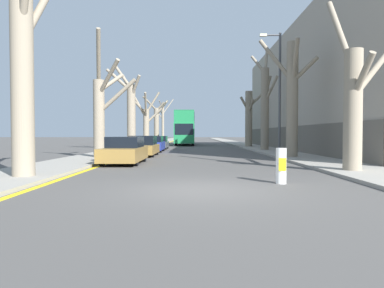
{
  "coord_description": "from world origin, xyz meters",
  "views": [
    {
      "loc": [
        -0.19,
        -9.27,
        1.53
      ],
      "look_at": [
        -0.51,
        32.2,
        0.3
      ],
      "focal_mm": 32.0,
      "sensor_mm": 36.0,
      "label": 1
    }
  ],
  "objects_px": {
    "parked_car_3": "(159,143)",
    "parked_car_0": "(125,151)",
    "street_tree_left_0": "(25,60)",
    "street_tree_left_1": "(101,110)",
    "street_tree_left_4": "(157,122)",
    "double_decker_bus": "(185,127)",
    "street_tree_left_3": "(146,122)",
    "street_tree_right_3": "(249,117)",
    "parked_car_2": "(153,144)",
    "parked_car_1": "(143,146)",
    "street_tree_right_2": "(265,104)",
    "street_tree_left_5": "(163,120)",
    "street_tree_right_0": "(354,101)",
    "street_tree_right_1": "(292,95)",
    "traffic_bollard": "(281,166)",
    "street_tree_left_2": "(130,109)",
    "lamp_post": "(278,88)"
  },
  "relations": [
    {
      "from": "street_tree_left_0",
      "to": "street_tree_left_4",
      "type": "xyz_separation_m",
      "value": [
        -0.08,
        40.25,
        -0.69
      ]
    },
    {
      "from": "parked_car_3",
      "to": "parked_car_0",
      "type": "bearing_deg",
      "value": -90.0
    },
    {
      "from": "street_tree_left_1",
      "to": "street_tree_right_2",
      "type": "relative_size",
      "value": 0.78
    },
    {
      "from": "street_tree_left_0",
      "to": "parked_car_3",
      "type": "bearing_deg",
      "value": 84.97
    },
    {
      "from": "street_tree_left_1",
      "to": "street_tree_left_4",
      "type": "relative_size",
      "value": 1.05
    },
    {
      "from": "double_decker_bus",
      "to": "parked_car_0",
      "type": "height_order",
      "value": "double_decker_bus"
    },
    {
      "from": "street_tree_right_3",
      "to": "parked_car_0",
      "type": "xyz_separation_m",
      "value": [
        -9.74,
        -21.19,
        -2.76
      ]
    },
    {
      "from": "street_tree_right_1",
      "to": "parked_car_3",
      "type": "relative_size",
      "value": 1.9
    },
    {
      "from": "double_decker_bus",
      "to": "street_tree_left_0",
      "type": "bearing_deg",
      "value": -96.9
    },
    {
      "from": "parked_car_2",
      "to": "street_tree_left_4",
      "type": "bearing_deg",
      "value": 95.4
    },
    {
      "from": "parked_car_2",
      "to": "street_tree_right_3",
      "type": "bearing_deg",
      "value": 44.25
    },
    {
      "from": "street_tree_right_1",
      "to": "double_decker_bus",
      "type": "relative_size",
      "value": 0.65
    },
    {
      "from": "street_tree_left_0",
      "to": "street_tree_left_3",
      "type": "height_order",
      "value": "street_tree_left_0"
    },
    {
      "from": "parked_car_0",
      "to": "parked_car_1",
      "type": "distance_m",
      "value": 6.16
    },
    {
      "from": "street_tree_left_2",
      "to": "street_tree_left_3",
      "type": "bearing_deg",
      "value": 89.29
    },
    {
      "from": "street_tree_left_2",
      "to": "street_tree_left_4",
      "type": "bearing_deg",
      "value": 89.09
    },
    {
      "from": "street_tree_left_0",
      "to": "traffic_bollard",
      "type": "bearing_deg",
      "value": -6.17
    },
    {
      "from": "street_tree_left_1",
      "to": "parked_car_2",
      "type": "bearing_deg",
      "value": 75.96
    },
    {
      "from": "street_tree_left_0",
      "to": "street_tree_right_0",
      "type": "bearing_deg",
      "value": 9.65
    },
    {
      "from": "street_tree_left_0",
      "to": "traffic_bollard",
      "type": "relative_size",
      "value": 8.02
    },
    {
      "from": "parked_car_0",
      "to": "parked_car_2",
      "type": "relative_size",
      "value": 1.01
    },
    {
      "from": "street_tree_left_4",
      "to": "double_decker_bus",
      "type": "xyz_separation_m",
      "value": [
        4.43,
        -4.34,
        -0.75
      ]
    },
    {
      "from": "street_tree_right_0",
      "to": "parked_car_1",
      "type": "relative_size",
      "value": 1.62
    },
    {
      "from": "street_tree_left_0",
      "to": "street_tree_right_1",
      "type": "xyz_separation_m",
      "value": [
        11.67,
        9.94,
        -0.01
      ]
    },
    {
      "from": "street_tree_left_5",
      "to": "parked_car_1",
      "type": "xyz_separation_m",
      "value": [
        2.18,
        -38.24,
        -3.33
      ]
    },
    {
      "from": "street_tree_left_1",
      "to": "street_tree_left_3",
      "type": "xyz_separation_m",
      "value": [
        -0.21,
        20.85,
        0.04
      ]
    },
    {
      "from": "street_tree_left_4",
      "to": "double_decker_bus",
      "type": "distance_m",
      "value": 6.25
    },
    {
      "from": "parked_car_3",
      "to": "traffic_bollard",
      "type": "bearing_deg",
      "value": -75.43
    },
    {
      "from": "street_tree_right_3",
      "to": "parked_car_2",
      "type": "bearing_deg",
      "value": -135.75
    },
    {
      "from": "lamp_post",
      "to": "traffic_bollard",
      "type": "relative_size",
      "value": 7.4
    },
    {
      "from": "parked_car_0",
      "to": "street_tree_right_0",
      "type": "bearing_deg",
      "value": -22.81
    },
    {
      "from": "street_tree_right_0",
      "to": "street_tree_right_1",
      "type": "xyz_separation_m",
      "value": [
        -0.17,
        7.93,
        1.18
      ]
    },
    {
      "from": "street_tree_left_0",
      "to": "street_tree_left_1",
      "type": "relative_size",
      "value": 1.18
    },
    {
      "from": "street_tree_right_3",
      "to": "parked_car_2",
      "type": "height_order",
      "value": "street_tree_right_3"
    },
    {
      "from": "street_tree_left_0",
      "to": "street_tree_right_3",
      "type": "height_order",
      "value": "street_tree_left_0"
    },
    {
      "from": "parked_car_0",
      "to": "lamp_post",
      "type": "distance_m",
      "value": 10.99
    },
    {
      "from": "street_tree_right_2",
      "to": "double_decker_bus",
      "type": "relative_size",
      "value": 0.82
    },
    {
      "from": "street_tree_left_5",
      "to": "parked_car_0",
      "type": "height_order",
      "value": "street_tree_left_5"
    },
    {
      "from": "street_tree_left_1",
      "to": "parked_car_0",
      "type": "distance_m",
      "value": 4.53
    },
    {
      "from": "street_tree_left_1",
      "to": "street_tree_left_2",
      "type": "xyz_separation_m",
      "value": [
        -0.33,
        10.97,
        0.87
      ]
    },
    {
      "from": "street_tree_left_1",
      "to": "street_tree_right_2",
      "type": "xyz_separation_m",
      "value": [
        12.02,
        9.99,
        1.21
      ]
    },
    {
      "from": "street_tree_right_2",
      "to": "street_tree_left_4",
      "type": "bearing_deg",
      "value": 120.01
    },
    {
      "from": "street_tree_left_2",
      "to": "parked_car_0",
      "type": "distance_m",
      "value": 14.81
    },
    {
      "from": "traffic_bollard",
      "to": "parked_car_0",
      "type": "bearing_deg",
      "value": 131.67
    },
    {
      "from": "street_tree_left_2",
      "to": "street_tree_left_1",
      "type": "bearing_deg",
      "value": -88.26
    },
    {
      "from": "lamp_post",
      "to": "street_tree_right_2",
      "type": "bearing_deg",
      "value": 84.14
    },
    {
      "from": "parked_car_1",
      "to": "parked_car_3",
      "type": "height_order",
      "value": "parked_car_1"
    },
    {
      "from": "street_tree_left_4",
      "to": "parked_car_2",
      "type": "relative_size",
      "value": 1.66
    },
    {
      "from": "street_tree_left_0",
      "to": "street_tree_left_4",
      "type": "distance_m",
      "value": 40.25
    },
    {
      "from": "street_tree_left_5",
      "to": "street_tree_right_3",
      "type": "distance_m",
      "value": 26.09
    }
  ]
}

